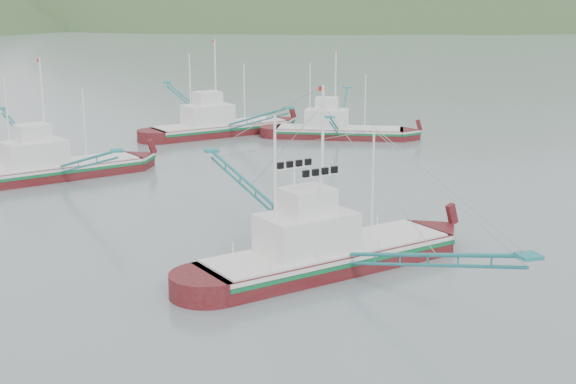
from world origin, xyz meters
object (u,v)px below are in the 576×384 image
object	(u,v)px
main_boat	(327,232)
bg_boat_left	(51,154)
bg_boat_right	(338,119)
bg_boat_far	(219,116)

from	to	relation	value
main_boat	bg_boat_left	size ratio (longest dim) A/B	1.04
bg_boat_right	bg_boat_far	size ratio (longest dim) A/B	0.87
bg_boat_left	main_boat	bearing A→B (deg)	-82.07
bg_boat_left	bg_boat_far	world-z (taller)	bg_boat_far
main_boat	bg_boat_left	distance (m)	31.21
main_boat	bg_boat_far	size ratio (longest dim) A/B	0.99
main_boat	bg_boat_far	distance (m)	44.89
bg_boat_right	bg_boat_far	bearing A→B (deg)	179.40
bg_boat_right	bg_boat_left	distance (m)	31.40
bg_boat_right	bg_boat_left	world-z (taller)	bg_boat_left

